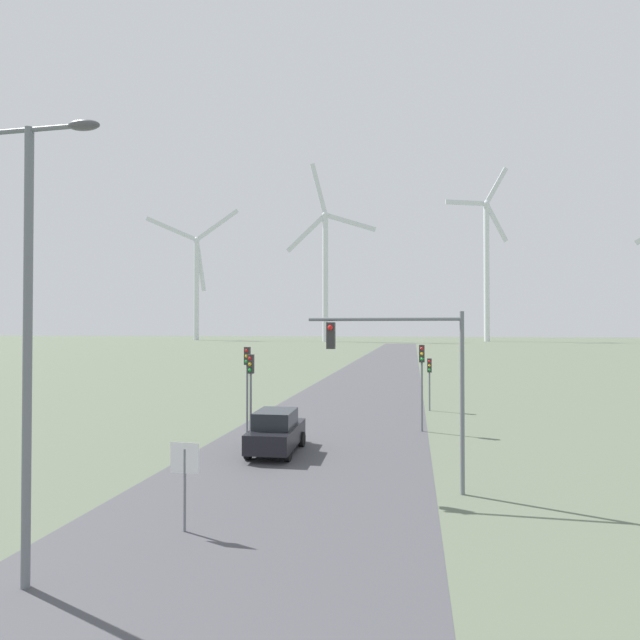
# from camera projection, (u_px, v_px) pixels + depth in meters

# --- Properties ---
(road_surface) EXTENTS (10.00, 240.00, 0.01)m
(road_surface) POSITION_uv_depth(u_px,v_px,m) (370.00, 381.00, 50.09)
(road_surface) COLOR #47474C
(road_surface) RESTS_ON ground
(streetlamp) EXTENTS (3.24, 0.32, 9.58)m
(streetlamp) POSITION_uv_depth(u_px,v_px,m) (28.00, 294.00, 10.35)
(streetlamp) COLOR slate
(streetlamp) RESTS_ON ground
(stop_sign_near) EXTENTS (0.81, 0.07, 2.33)m
(stop_sign_near) POSITION_uv_depth(u_px,v_px,m) (185.00, 469.00, 13.09)
(stop_sign_near) COLOR slate
(stop_sign_near) RESTS_ON ground
(traffic_light_post_near_left) EXTENTS (0.28, 0.34, 4.09)m
(traffic_light_post_near_left) POSITION_uv_depth(u_px,v_px,m) (251.00, 378.00, 23.50)
(traffic_light_post_near_left) COLOR slate
(traffic_light_post_near_left) RESTS_ON ground
(traffic_light_post_near_right) EXTENTS (0.28, 0.34, 4.47)m
(traffic_light_post_near_right) POSITION_uv_depth(u_px,v_px,m) (422.00, 368.00, 25.73)
(traffic_light_post_near_right) COLOR slate
(traffic_light_post_near_right) RESTS_ON ground
(traffic_light_post_mid_left) EXTENTS (0.28, 0.34, 4.38)m
(traffic_light_post_mid_left) POSITION_uv_depth(u_px,v_px,m) (247.00, 371.00, 25.09)
(traffic_light_post_mid_left) COLOR slate
(traffic_light_post_mid_left) RESTS_ON ground
(traffic_light_post_mid_right) EXTENTS (0.28, 0.34, 3.37)m
(traffic_light_post_mid_right) POSITION_uv_depth(u_px,v_px,m) (429.00, 372.00, 32.16)
(traffic_light_post_mid_right) COLOR slate
(traffic_light_post_mid_right) RESTS_ON ground
(traffic_light_mast_overhead) EXTENTS (5.11, 0.34, 5.89)m
(traffic_light_mast_overhead) POSITION_uv_depth(u_px,v_px,m) (405.00, 361.00, 16.37)
(traffic_light_mast_overhead) COLOR slate
(traffic_light_mast_overhead) RESTS_ON ground
(car_approaching) EXTENTS (1.96, 4.17, 1.83)m
(car_approaching) POSITION_uv_depth(u_px,v_px,m) (276.00, 431.00, 21.31)
(car_approaching) COLOR black
(car_approaching) RESTS_ON ground
(wind_turbine_far_left) EXTENTS (35.87, 16.68, 58.00)m
(wind_turbine_far_left) POSITION_uv_depth(u_px,v_px,m) (197.00, 277.00, 215.90)
(wind_turbine_far_left) COLOR silver
(wind_turbine_far_left) RESTS_ON ground
(wind_turbine_left) EXTENTS (34.17, 9.60, 69.38)m
(wind_turbine_left) POSITION_uv_depth(u_px,v_px,m) (325.00, 264.00, 193.48)
(wind_turbine_left) COLOR silver
(wind_turbine_left) RESTS_ON ground
(wind_turbine_center) EXTENTS (24.88, 9.27, 69.42)m
(wind_turbine_center) POSITION_uv_depth(u_px,v_px,m) (487.00, 259.00, 196.37)
(wind_turbine_center) COLOR silver
(wind_turbine_center) RESTS_ON ground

